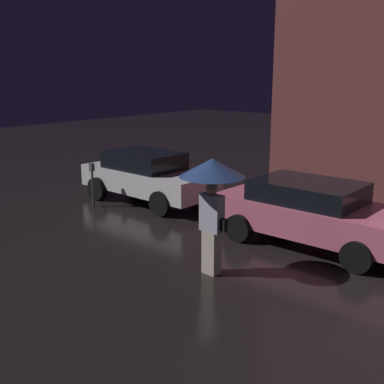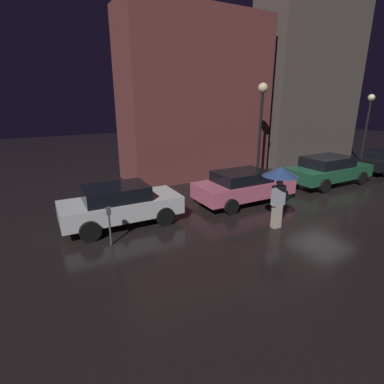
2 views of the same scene
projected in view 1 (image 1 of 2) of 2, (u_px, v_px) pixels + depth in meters
name	position (u px, v px, depth m)	size (l,w,h in m)	color
parked_car_white	(148.00, 175.00, 13.64)	(4.12, 1.88, 1.42)	silver
parked_car_pink	(312.00, 211.00, 10.21)	(4.26, 1.98, 1.36)	#DB6684
pedestrian_with_umbrella	(212.00, 181.00, 8.43)	(1.17, 1.17, 2.14)	beige
parking_meter	(92.00, 180.00, 13.07)	(0.12, 0.10, 1.21)	#4C5154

